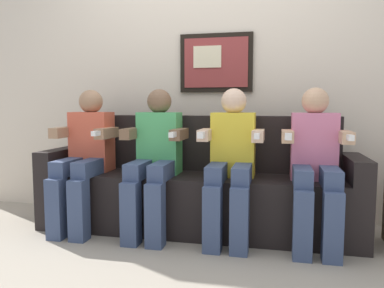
# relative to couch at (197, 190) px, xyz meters

# --- Properties ---
(ground_plane) EXTENTS (6.33, 6.33, 0.00)m
(ground_plane) POSITION_rel_couch_xyz_m (0.00, -0.33, -0.31)
(ground_plane) COLOR #9E9384
(back_wall_assembly) EXTENTS (4.87, 0.10, 2.60)m
(back_wall_assembly) POSITION_rel_couch_xyz_m (0.00, 0.44, 0.99)
(back_wall_assembly) COLOR beige
(back_wall_assembly) RESTS_ON ground_plane
(couch) EXTENTS (2.47, 0.58, 0.90)m
(couch) POSITION_rel_couch_xyz_m (0.00, 0.00, 0.00)
(couch) COLOR black
(couch) RESTS_ON ground_plane
(person_leftmost) EXTENTS (0.46, 0.56, 1.11)m
(person_leftmost) POSITION_rel_couch_xyz_m (-0.87, -0.17, 0.29)
(person_leftmost) COLOR #D8593F
(person_leftmost) RESTS_ON ground_plane
(person_left_center) EXTENTS (0.46, 0.56, 1.11)m
(person_left_center) POSITION_rel_couch_xyz_m (-0.29, -0.17, 0.29)
(person_left_center) COLOR #4CB266
(person_left_center) RESTS_ON ground_plane
(person_right_center) EXTENTS (0.46, 0.56, 1.11)m
(person_right_center) POSITION_rel_couch_xyz_m (0.29, -0.17, 0.29)
(person_right_center) COLOR yellow
(person_right_center) RESTS_ON ground_plane
(person_rightmost) EXTENTS (0.46, 0.56, 1.11)m
(person_rightmost) POSITION_rel_couch_xyz_m (0.87, -0.17, 0.29)
(person_rightmost) COLOR pink
(person_rightmost) RESTS_ON ground_plane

